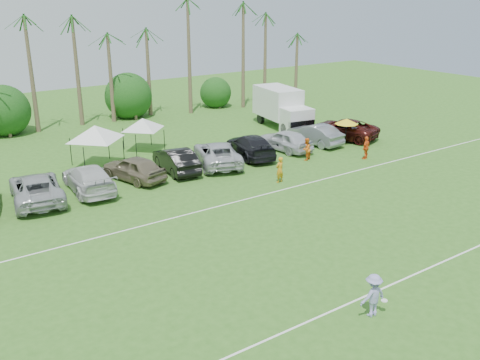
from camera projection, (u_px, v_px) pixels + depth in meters
ground at (400, 320)px, 20.98m from camera, size 120.00×120.00×0.00m
field_lines at (274, 245)px, 27.17m from camera, size 80.00×12.10×0.01m
palm_tree_4 at (23, 49)px, 45.74m from camera, size 2.40×2.40×8.90m
palm_tree_5 at (68, 37)px, 47.60m from camera, size 2.40×2.40×9.90m
palm_tree_6 at (110, 25)px, 49.46m from camera, size 2.40×2.40×10.90m
palm_tree_7 at (149, 15)px, 51.33m from camera, size 2.40×2.40×11.90m
palm_tree_8 at (194, 40)px, 54.88m from camera, size 2.40×2.40×8.90m
palm_tree_9 at (235, 29)px, 57.28m from camera, size 2.40×2.40×9.90m
palm_tree_10 at (271, 19)px, 59.68m from camera, size 2.40×2.40×10.90m
palm_tree_11 at (299, 11)px, 61.55m from camera, size 2.40×2.40×11.90m
bush_tree_1 at (5, 115)px, 47.34m from camera, size 4.00×4.00×4.00m
bush_tree_2 at (131, 100)px, 53.79m from camera, size 4.00×4.00×4.00m
bush_tree_3 at (215, 90)px, 59.17m from camera, size 4.00×4.00×4.00m
sideline_player_a at (280, 170)px, 35.83m from camera, size 0.71×0.52×1.78m
sideline_player_b at (306, 149)px, 40.58m from camera, size 1.02×0.91×1.72m
sideline_player_c at (366, 148)px, 40.85m from camera, size 1.12×0.73×1.78m
box_truck at (282, 107)px, 50.05m from camera, size 3.69×7.37×3.64m
canopy_tent_left at (95, 125)px, 38.25m from camera, size 4.49×4.49×3.64m
canopy_tent_right at (142, 118)px, 42.46m from camera, size 3.82×3.82×3.09m
market_umbrella at (347, 121)px, 44.51m from camera, size 1.95×1.95×2.17m
frisbee_player at (373, 295)px, 21.01m from camera, size 1.27×0.76×1.82m
parked_car_2 at (36, 188)px, 32.57m from camera, size 3.72×6.50×1.71m
parked_car_3 at (89, 178)px, 34.27m from camera, size 2.80×6.03×1.71m
parked_car_4 at (134, 168)px, 36.26m from camera, size 3.34×5.37×1.71m
parked_car_5 at (176, 160)px, 38.03m from camera, size 2.38×5.35×1.71m
parked_car_6 at (217, 153)px, 39.53m from camera, size 4.81×6.74×1.71m
parked_car_7 at (251, 146)px, 41.49m from camera, size 3.68×6.27×1.71m
parked_car_8 at (285, 140)px, 43.08m from camera, size 2.49×5.18×1.71m
parked_car_9 at (315, 134)px, 44.86m from camera, size 2.20×5.30×1.71m
parked_car_10 at (343, 129)px, 46.60m from camera, size 4.65×6.72×1.71m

